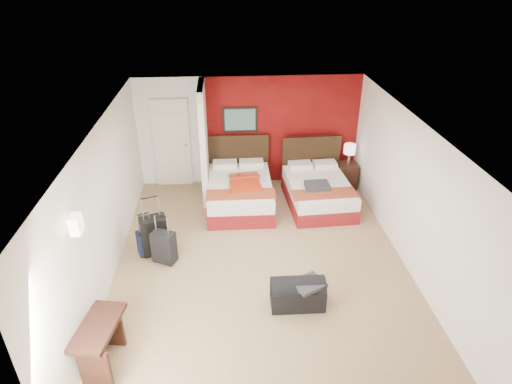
{
  "coord_description": "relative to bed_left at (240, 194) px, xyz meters",
  "views": [
    {
      "loc": [
        -0.55,
        -6.07,
        4.73
      ],
      "look_at": [
        -0.03,
        0.8,
        1.0
      ],
      "focal_mm": 30.52,
      "sensor_mm": 36.0,
      "label": 1
    }
  ],
  "objects": [
    {
      "name": "ground",
      "position": [
        0.28,
        -2.07,
        -0.29
      ],
      "size": [
        6.5,
        6.5,
        0.0
      ],
      "primitive_type": "plane",
      "color": "tan",
      "rests_on": "ground"
    },
    {
      "name": "room_walls",
      "position": [
        -1.13,
        -0.65,
        0.97
      ],
      "size": [
        5.02,
        6.52,
        2.5
      ],
      "color": "white",
      "rests_on": "ground"
    },
    {
      "name": "red_accent_panel",
      "position": [
        1.03,
        1.16,
        0.96
      ],
      "size": [
        3.5,
        0.04,
        2.5
      ],
      "primitive_type": "cube",
      "color": "maroon",
      "rests_on": "ground"
    },
    {
      "name": "partition_wall",
      "position": [
        -0.72,
        0.54,
        0.96
      ],
      "size": [
        0.12,
        1.2,
        2.5
      ],
      "primitive_type": "cube",
      "color": "silver",
      "rests_on": "ground"
    },
    {
      "name": "entry_door",
      "position": [
        -1.47,
        1.13,
        0.74
      ],
      "size": [
        0.82,
        0.06,
        2.05
      ],
      "primitive_type": "cube",
      "color": "silver",
      "rests_on": "ground"
    },
    {
      "name": "bed_left",
      "position": [
        0.0,
        0.0,
        0.0
      ],
      "size": [
        1.37,
        1.94,
        0.58
      ],
      "primitive_type": "cube",
      "rotation": [
        0.0,
        0.0,
        -0.01
      ],
      "color": "silver",
      "rests_on": "ground"
    },
    {
      "name": "bed_right",
      "position": [
        1.67,
        -0.08,
        -0.02
      ],
      "size": [
        1.36,
        1.88,
        0.55
      ],
      "primitive_type": "cube",
      "rotation": [
        0.0,
        0.0,
        0.05
      ],
      "color": "silver",
      "rests_on": "ground"
    },
    {
      "name": "red_suitcase_open",
      "position": [
        0.1,
        -0.1,
        0.34
      ],
      "size": [
        0.71,
        0.91,
        0.11
      ],
      "primitive_type": "cube",
      "rotation": [
        0.0,
        0.0,
        0.12
      ],
      "color": "#AA2B0E",
      "rests_on": "bed_left"
    },
    {
      "name": "jacket_bundle",
      "position": [
        1.57,
        -0.38,
        0.32
      ],
      "size": [
        0.49,
        0.4,
        0.12
      ],
      "primitive_type": "cube",
      "rotation": [
        0.0,
        0.0,
        0.03
      ],
      "color": "#37373C",
      "rests_on": "bed_right"
    },
    {
      "name": "nightstand",
      "position": [
        2.5,
        0.69,
        0.0
      ],
      "size": [
        0.43,
        0.43,
        0.58
      ],
      "primitive_type": "cube",
      "rotation": [
        0.0,
        0.0,
        -0.03
      ],
      "color": "black",
      "rests_on": "ground"
    },
    {
      "name": "table_lamp",
      "position": [
        2.5,
        0.69,
        0.53
      ],
      "size": [
        0.29,
        0.29,
        0.47
      ],
      "primitive_type": "cylinder",
      "rotation": [
        0.0,
        0.0,
        -0.1
      ],
      "color": "silver",
      "rests_on": "nightstand"
    },
    {
      "name": "suitcase_black",
      "position": [
        -1.6,
        -1.59,
        0.06
      ],
      "size": [
        0.54,
        0.43,
        0.7
      ],
      "primitive_type": "cube",
      "rotation": [
        0.0,
        0.0,
        0.34
      ],
      "color": "black",
      "rests_on": "ground"
    },
    {
      "name": "suitcase_charcoal",
      "position": [
        -1.39,
        -1.88,
        -0.0
      ],
      "size": [
        0.45,
        0.38,
        0.57
      ],
      "primitive_type": "cube",
      "rotation": [
        0.0,
        0.0,
        -0.43
      ],
      "color": "black",
      "rests_on": "ground"
    },
    {
      "name": "suitcase_navy",
      "position": [
        -1.73,
        -1.62,
        -0.06
      ],
      "size": [
        0.38,
        0.31,
        0.45
      ],
      "primitive_type": "cube",
      "rotation": [
        0.0,
        0.0,
        0.4
      ],
      "color": "#101832",
      "rests_on": "ground"
    },
    {
      "name": "duffel_bag",
      "position": [
        0.74,
        -3.11,
        -0.08
      ],
      "size": [
        0.82,
        0.45,
        0.41
      ],
      "primitive_type": "cube",
      "rotation": [
        0.0,
        0.0,
        -0.02
      ],
      "color": "black",
      "rests_on": "ground"
    },
    {
      "name": "jacket_draped",
      "position": [
        0.89,
        -3.16,
        0.15
      ],
      "size": [
        0.56,
        0.53,
        0.06
      ],
      "primitive_type": "cube",
      "rotation": [
        0.0,
        0.0,
        0.47
      ],
      "color": "#313135",
      "rests_on": "duffel_bag"
    },
    {
      "name": "desk",
      "position": [
        -1.94,
        -4.06,
        0.07
      ],
      "size": [
        0.58,
        0.93,
        0.72
      ],
      "primitive_type": "cube",
      "rotation": [
        0.0,
        0.0,
        -0.18
      ],
      "color": "black",
      "rests_on": "ground"
    }
  ]
}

